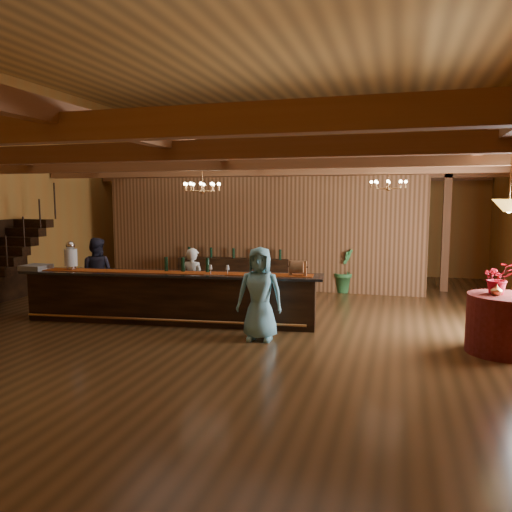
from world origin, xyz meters
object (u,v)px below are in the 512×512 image
(raffle_drum, at_px, (298,267))
(staff_second, at_px, (96,273))
(chandelier_left, at_px, (202,187))
(bartender, at_px, (193,282))
(tasting_bar, at_px, (170,297))
(backbar_shelf, at_px, (234,273))
(round_table, at_px, (502,324))
(pendant_lamp, at_px, (509,205))
(beverage_dispenser, at_px, (71,256))
(chandelier_right, at_px, (388,184))
(floor_plant, at_px, (346,270))
(guest, at_px, (260,294))

(raffle_drum, height_order, staff_second, staff_second)
(chandelier_left, distance_m, bartender, 2.09)
(tasting_bar, height_order, raffle_drum, raffle_drum)
(raffle_drum, bearing_deg, staff_second, 173.93)
(backbar_shelf, distance_m, round_table, 7.47)
(tasting_bar, relative_size, pendant_lamp, 6.90)
(beverage_dispenser, xyz_separation_m, chandelier_right, (6.30, 2.99, 1.52))
(backbar_shelf, xyz_separation_m, floor_plant, (3.08, 0.30, 0.17))
(pendant_lamp, xyz_separation_m, floor_plant, (-2.99, 4.65, -1.80))
(tasting_bar, bearing_deg, guest, -24.98)
(pendant_lamp, relative_size, guest, 0.54)
(backbar_shelf, relative_size, staff_second, 1.89)
(tasting_bar, bearing_deg, floor_plant, 47.48)
(raffle_drum, height_order, guest, guest)
(tasting_bar, bearing_deg, pendant_lamp, -10.10)
(floor_plant, bearing_deg, pendant_lamp, -57.21)
(round_table, bearing_deg, floor_plant, 122.79)
(tasting_bar, height_order, staff_second, staff_second)
(pendant_lamp, bearing_deg, floor_plant, 122.79)
(chandelier_left, relative_size, floor_plant, 0.67)
(raffle_drum, relative_size, pendant_lamp, 0.38)
(backbar_shelf, height_order, chandelier_right, chandelier_right)
(bartender, xyz_separation_m, floor_plant, (2.86, 3.64, -0.14))
(round_table, bearing_deg, bartender, 170.25)
(guest, bearing_deg, floor_plant, 74.22)
(staff_second, bearing_deg, backbar_shelf, -135.86)
(pendant_lamp, distance_m, bartender, 6.17)
(beverage_dispenser, xyz_separation_m, chandelier_left, (2.42, 1.35, 1.45))
(tasting_bar, xyz_separation_m, chandelier_right, (4.15, 2.79, 2.31))
(beverage_dispenser, relative_size, bartender, 0.41)
(pendant_lamp, bearing_deg, beverage_dispenser, 179.03)
(chandelier_left, height_order, chandelier_right, same)
(chandelier_left, xyz_separation_m, bartender, (-0.05, -0.48, -2.03))
(staff_second, relative_size, guest, 0.98)
(beverage_dispenser, relative_size, round_table, 0.54)
(staff_second, bearing_deg, chandelier_right, -173.73)
(staff_second, xyz_separation_m, floor_plant, (5.30, 3.53, -0.21))
(chandelier_left, distance_m, staff_second, 3.18)
(raffle_drum, xyz_separation_m, round_table, (3.51, -0.61, -0.72))
(pendant_lamp, height_order, guest, pendant_lamp)
(staff_second, height_order, guest, guest)
(guest, bearing_deg, chandelier_left, 130.43)
(pendant_lamp, relative_size, staff_second, 0.55)
(beverage_dispenser, xyz_separation_m, raffle_drum, (4.73, 0.47, -0.11))
(raffle_drum, xyz_separation_m, guest, (-0.49, -0.94, -0.37))
(round_table, xyz_separation_m, pendant_lamp, (0.00, 0.00, 1.92))
(staff_second, height_order, floor_plant, staff_second)
(chandelier_right, bearing_deg, raffle_drum, -121.98)
(chandelier_right, xyz_separation_m, staff_second, (-6.37, -2.01, -2.02))
(staff_second, bearing_deg, round_table, 161.04)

